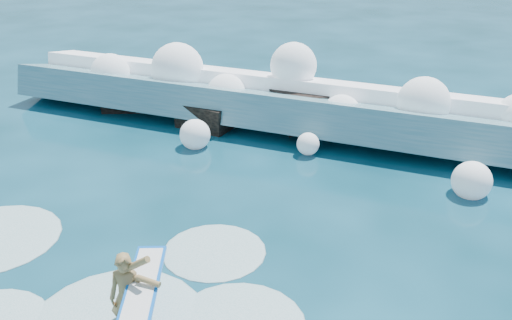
# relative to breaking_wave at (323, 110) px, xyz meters

# --- Properties ---
(ground) EXTENTS (200.00, 200.00, 0.00)m
(ground) POSITION_rel_breaking_wave_xyz_m (-1.54, -7.21, -0.61)
(ground) COLOR #072D38
(ground) RESTS_ON ground
(breaking_wave) EXTENTS (20.11, 3.06, 1.73)m
(breaking_wave) POSITION_rel_breaking_wave_xyz_m (0.00, 0.00, 0.00)
(breaking_wave) COLOR teal
(breaking_wave) RESTS_ON ground
(rock_cluster) EXTENTS (8.14, 3.07, 1.25)m
(rock_cluster) POSITION_rel_breaking_wave_xyz_m (-3.67, -0.26, -0.21)
(rock_cluster) COLOR black
(rock_cluster) RESTS_ON ground
(surfer_with_board) EXTENTS (1.32, 2.80, 1.59)m
(surfer_with_board) POSITION_rel_breaking_wave_xyz_m (-0.47, -9.49, -0.02)
(surfer_with_board) COLOR olive
(surfer_with_board) RESTS_ON ground
(wave_spray) EXTENTS (15.21, 4.54, 2.50)m
(wave_spray) POSITION_rel_breaking_wave_xyz_m (-0.46, -0.18, 0.50)
(wave_spray) COLOR white
(wave_spray) RESTS_ON ground
(surf_foam) EXTENTS (8.95, 5.59, 0.15)m
(surf_foam) POSITION_rel_breaking_wave_xyz_m (-1.55, -9.05, -0.61)
(surf_foam) COLOR silver
(surf_foam) RESTS_ON ground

